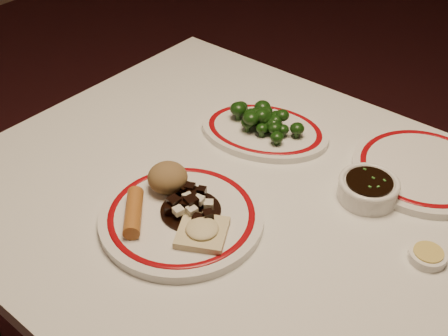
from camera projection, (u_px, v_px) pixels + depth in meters
dining_table at (266, 241)px, 1.11m from camera, size 1.20×0.90×0.75m
main_plate at (182, 217)px, 1.01m from camera, size 0.33×0.33×0.02m
rice_mound at (168, 177)px, 1.05m from camera, size 0.08×0.08×0.05m
spring_roll at (134, 212)px, 0.99m from camera, size 0.10×0.10×0.03m
fried_wonton at (202, 231)px, 0.96m from camera, size 0.11×0.11×0.02m
stirfry_heap at (190, 205)px, 1.01m from camera, size 0.11×0.11×0.03m
broccoli_plate at (265, 131)px, 1.23m from camera, size 0.33×0.31×0.02m
broccoli_pile at (263, 118)px, 1.21m from camera, size 0.18×0.10×0.05m
soy_bowl at (368, 190)px, 1.06m from camera, size 0.11×0.11×0.04m
mustard_dish at (428, 255)px, 0.94m from camera, size 0.06×0.06×0.02m
far_plate at (424, 169)px, 1.13m from camera, size 0.29×0.29×0.02m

